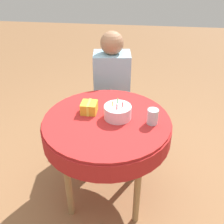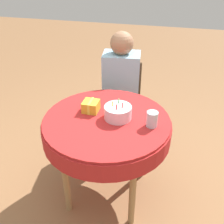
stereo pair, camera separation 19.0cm
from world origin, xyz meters
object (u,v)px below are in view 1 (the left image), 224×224
(drinking_glass, at_px, (153,117))
(gift_box, at_px, (89,108))
(person, at_px, (112,81))
(chair, at_px, (112,100))
(birthday_cake, at_px, (118,112))

(drinking_glass, height_order, gift_box, drinking_glass)
(gift_box, bearing_deg, person, 82.74)
(drinking_glass, relative_size, gift_box, 0.92)
(chair, relative_size, person, 0.69)
(chair, bearing_deg, birthday_cake, -87.58)
(chair, bearing_deg, drinking_glass, -72.86)
(chair, height_order, person, person)
(birthday_cake, xyz_separation_m, gift_box, (-0.22, 0.05, -0.01))
(person, bearing_deg, chair, 90.00)
(chair, distance_m, birthday_cake, 0.91)
(chair, xyz_separation_m, person, (0.01, -0.09, 0.27))
(chair, height_order, birthday_cake, birthday_cake)
(chair, relative_size, drinking_glass, 7.34)
(person, distance_m, birthday_cake, 0.75)
(birthday_cake, bearing_deg, person, 100.43)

